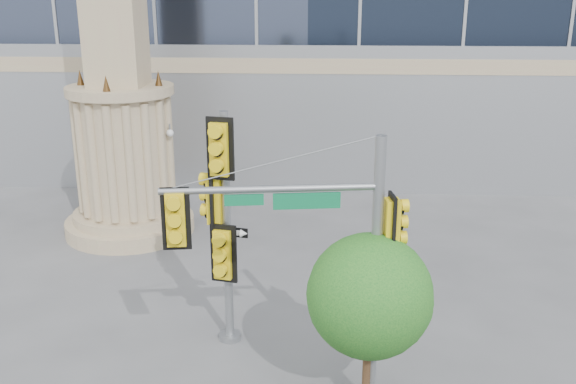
{
  "coord_description": "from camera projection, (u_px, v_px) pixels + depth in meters",
  "views": [
    {
      "loc": [
        0.7,
        -11.67,
        8.14
      ],
      "look_at": [
        -0.08,
        2.0,
        3.77
      ],
      "focal_mm": 40.0,
      "sensor_mm": 36.0,
      "label": 1
    }
  ],
  "objects": [
    {
      "name": "secondary_signal_pole",
      "position": [
        222.0,
        213.0,
        14.49
      ],
      "size": [
        0.97,
        0.84,
        5.59
      ],
      "rotation": [
        0.0,
        0.0,
        -0.2
      ],
      "color": "slate",
      "rests_on": "ground"
    },
    {
      "name": "main_signal_pole",
      "position": [
        322.0,
        250.0,
        11.89
      ],
      "size": [
        4.38,
        0.98,
        5.65
      ],
      "rotation": [
        0.0,
        0.0,
        0.14
      ],
      "color": "slate",
      "rests_on": "ground"
    },
    {
      "name": "monument",
      "position": [
        119.0,
        73.0,
        20.82
      ],
      "size": [
        4.4,
        4.4,
        16.6
      ],
      "color": "tan",
      "rests_on": "ground"
    },
    {
      "name": "street_tree",
      "position": [
        372.0,
        300.0,
        12.11
      ],
      "size": [
        2.45,
        2.39,
        3.81
      ],
      "color": "tan",
      "rests_on": "ground"
    }
  ]
}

